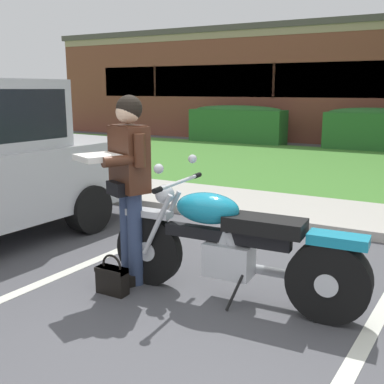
% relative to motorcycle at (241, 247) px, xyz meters
% --- Properties ---
extents(ground_plane, '(140.00, 140.00, 0.00)m').
position_rel_motorcycle_xyz_m(ground_plane, '(-0.38, -0.93, -0.48)').
color(ground_plane, '#4C4C51').
extents(curb_strip, '(60.00, 0.20, 0.12)m').
position_rel_motorcycle_xyz_m(curb_strip, '(-0.38, 2.32, -0.42)').
color(curb_strip, '#B7B2A8').
rests_on(curb_strip, ground).
extents(concrete_walk, '(60.00, 1.50, 0.08)m').
position_rel_motorcycle_xyz_m(concrete_walk, '(-0.38, 3.17, -0.44)').
color(concrete_walk, '#B7B2A8').
rests_on(concrete_walk, ground).
extents(grass_lawn, '(60.00, 6.74, 0.06)m').
position_rel_motorcycle_xyz_m(grass_lawn, '(-0.38, 7.29, -0.45)').
color(grass_lawn, '#478433').
rests_on(grass_lawn, ground).
extents(stall_stripe_0, '(0.44, 4.40, 0.01)m').
position_rel_motorcycle_xyz_m(stall_stripe_0, '(-1.78, -0.73, -0.48)').
color(stall_stripe_0, silver).
rests_on(stall_stripe_0, ground).
extents(stall_stripe_1, '(0.44, 4.40, 0.01)m').
position_rel_motorcycle_xyz_m(stall_stripe_1, '(0.99, -0.73, -0.48)').
color(stall_stripe_1, silver).
rests_on(stall_stripe_1, ground).
extents(motorcycle, '(2.24, 0.82, 1.18)m').
position_rel_motorcycle_xyz_m(motorcycle, '(0.00, 0.00, 0.00)').
color(motorcycle, black).
rests_on(motorcycle, ground).
extents(rider_person, '(0.58, 0.66, 1.70)m').
position_rel_motorcycle_xyz_m(rider_person, '(-1.06, -0.10, 0.53)').
color(rider_person, black).
rests_on(rider_person, ground).
extents(handbag, '(0.28, 0.13, 0.36)m').
position_rel_motorcycle_xyz_m(handbag, '(-1.05, -0.39, -0.34)').
color(handbag, black).
rests_on(handbag, ground).
extents(hedge_left, '(3.13, 0.90, 1.24)m').
position_rel_motorcycle_xyz_m(hedge_left, '(-4.71, 10.82, 0.17)').
color(hedge_left, '#286028').
rests_on(hedge_left, ground).
extents(hedge_center_left, '(2.61, 0.90, 1.24)m').
position_rel_motorcycle_xyz_m(hedge_center_left, '(-0.55, 10.82, 0.17)').
color(hedge_center_left, '#286028').
rests_on(hedge_center_left, ground).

